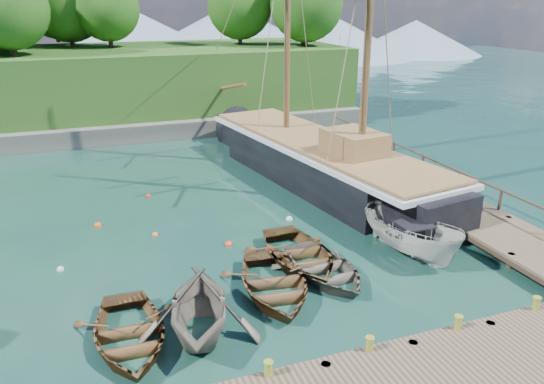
{
  "coord_description": "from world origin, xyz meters",
  "views": [
    {
      "loc": [
        -4.85,
        -15.75,
        9.89
      ],
      "look_at": [
        2.6,
        4.34,
        2.0
      ],
      "focal_mm": 35.0,
      "sensor_mm": 36.0,
      "label": 1
    }
  ],
  "objects": [
    {
      "name": "bollard_3",
      "position": [
        5.0,
        -5.1,
        0.0
      ],
      "size": [
        0.26,
        0.26,
        0.45
      ],
      "primitive_type": "cylinder",
      "color": "olive",
      "rests_on": "ground"
    },
    {
      "name": "rowboat_1",
      "position": [
        -2.1,
        -1.86,
        0.0
      ],
      "size": [
        4.8,
        5.24,
        2.33
      ],
      "primitive_type": "imported",
      "rotation": [
        0.0,
        0.0,
        -0.25
      ],
      "color": "#71685C",
      "rests_on": "ground"
    },
    {
      "name": "mooring_buoy_0",
      "position": [
        -6.21,
        4.09,
        0.0
      ],
      "size": [
        0.28,
        0.28,
        0.28
      ],
      "primitive_type": "sphere",
      "color": "silver",
      "rests_on": "ground"
    },
    {
      "name": "bollard_4",
      "position": [
        8.0,
        -5.1,
        0.0
      ],
      "size": [
        0.26,
        0.26,
        0.45
      ],
      "primitive_type": "cylinder",
      "color": "olive",
      "rests_on": "ground"
    },
    {
      "name": "bollard_2",
      "position": [
        2.0,
        -5.1,
        0.0
      ],
      "size": [
        0.26,
        0.26,
        0.45
      ],
      "primitive_type": "cylinder",
      "color": "olive",
      "rests_on": "ground"
    },
    {
      "name": "rowboat_3",
      "position": [
        3.12,
        0.06,
        0.0
      ],
      "size": [
        3.59,
        4.69,
        0.9
      ],
      "primitive_type": "imported",
      "rotation": [
        0.0,
        0.0,
        0.11
      ],
      "color": "#59534B",
      "rests_on": "ground"
    },
    {
      "name": "mooring_buoy_3",
      "position": [
        3.93,
        5.57,
        0.0
      ],
      "size": [
        0.33,
        0.33,
        0.33
      ],
      "primitive_type": "sphere",
      "color": "silver",
      "rests_on": "ground"
    },
    {
      "name": "schooner",
      "position": [
        7.58,
        10.07,
        1.04
      ],
      "size": [
        7.46,
        25.87,
        18.74
      ],
      "rotation": [
        0.0,
        0.0,
        0.16
      ],
      "color": "black",
      "rests_on": "ground"
    },
    {
      "name": "mooring_buoy_2",
      "position": [
        0.49,
        3.94,
        0.0
      ],
      "size": [
        0.34,
        0.34,
        0.34
      ],
      "primitive_type": "sphere",
      "color": "#FB3F21",
      "rests_on": "ground"
    },
    {
      "name": "mooring_buoy_5",
      "position": [
        -1.89,
        11.01,
        0.0
      ],
      "size": [
        0.29,
        0.29,
        0.29
      ],
      "primitive_type": "sphere",
      "color": "red",
      "rests_on": "ground"
    },
    {
      "name": "rowboat_0",
      "position": [
        -4.21,
        -1.58,
        0.0
      ],
      "size": [
        3.32,
        4.6,
        0.94
      ],
      "primitive_type": "imported",
      "rotation": [
        0.0,
        0.0,
        -0.02
      ],
      "color": "brown",
      "rests_on": "ground"
    },
    {
      "name": "rowboat_2",
      "position": [
        0.92,
        -0.37,
        0.0
      ],
      "size": [
        4.08,
        5.26,
        1.0
      ],
      "primitive_type": "imported",
      "rotation": [
        0.0,
        0.0,
        -0.14
      ],
      "color": "brown",
      "rests_on": "ground"
    },
    {
      "name": "rowboat_4",
      "position": [
        2.64,
        1.4,
        0.0
      ],
      "size": [
        3.55,
        4.96,
        1.02
      ],
      "primitive_type": "imported",
      "rotation": [
        0.0,
        0.0,
        0.0
      ],
      "color": "#4E381C",
      "rests_on": "ground"
    },
    {
      "name": "mooring_buoy_7",
      "position": [
        1.97,
        2.92,
        0.0
      ],
      "size": [
        0.34,
        0.34,
        0.34
      ],
      "primitive_type": "sphere",
      "color": "red",
      "rests_on": "ground"
    },
    {
      "name": "distant_ridge",
      "position": [
        4.3,
        70.0,
        4.35
      ],
      "size": [
        117.0,
        40.0,
        10.0
      ],
      "color": "#728CA5",
      "rests_on": "ground"
    },
    {
      "name": "cabin_boat_white",
      "position": [
        7.18,
        0.5,
        0.0
      ],
      "size": [
        2.85,
        5.28,
        1.93
      ],
      "primitive_type": "imported",
      "rotation": [
        0.0,
        0.0,
        0.2
      ],
      "color": "beige",
      "rests_on": "ground"
    },
    {
      "name": "mooring_buoy_1",
      "position": [
        -2.29,
        6.01,
        0.0
      ],
      "size": [
        0.27,
        0.27,
        0.27
      ],
      "primitive_type": "sphere",
      "color": "orange",
      "rests_on": "ground"
    },
    {
      "name": "ground",
      "position": [
        0.0,
        0.0,
        0.0
      ],
      "size": [
        160.0,
        160.0,
        0.0
      ],
      "primitive_type": "plane",
      "color": "#11372F",
      "rests_on": "ground"
    },
    {
      "name": "mooring_buoy_4",
      "position": [
        -4.6,
        7.95,
        0.0
      ],
      "size": [
        0.36,
        0.36,
        0.36
      ],
      "primitive_type": "sphere",
      "color": "#D45917",
      "rests_on": "ground"
    },
    {
      "name": "dock_east",
      "position": [
        11.5,
        7.0,
        0.43
      ],
      "size": [
        3.2,
        24.0,
        1.1
      ],
      "color": "#443728",
      "rests_on": "ground"
    }
  ]
}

